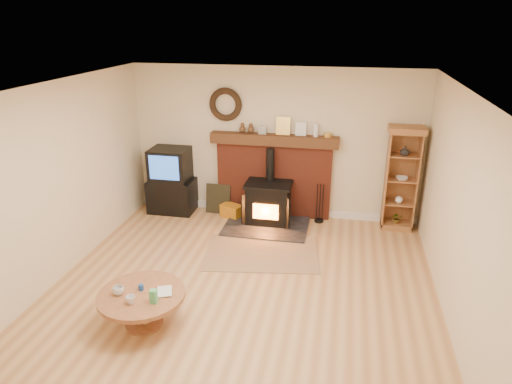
% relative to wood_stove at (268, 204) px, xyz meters
% --- Properties ---
extents(ground, '(5.50, 5.50, 0.00)m').
position_rel_wood_stove_xyz_m(ground, '(0.03, -2.27, -0.35)').
color(ground, '#AA7547').
rests_on(ground, ground).
extents(room_shell, '(5.02, 5.52, 2.61)m').
position_rel_wood_stove_xyz_m(room_shell, '(0.01, -2.18, 1.36)').
color(room_shell, beige).
rests_on(room_shell, ground).
extents(chimney_breast, '(2.20, 0.22, 1.78)m').
position_rel_wood_stove_xyz_m(chimney_breast, '(0.03, 0.40, 0.45)').
color(chimney_breast, maroon).
rests_on(chimney_breast, ground).
extents(wood_stove, '(1.40, 1.00, 1.29)m').
position_rel_wood_stove_xyz_m(wood_stove, '(0.00, 0.00, 0.00)').
color(wood_stove, black).
rests_on(wood_stove, ground).
extents(area_rug, '(1.84, 1.39, 0.01)m').
position_rel_wood_stove_xyz_m(area_rug, '(0.10, -1.08, -0.35)').
color(area_rug, brown).
rests_on(area_rug, ground).
extents(tv_unit, '(0.81, 0.58, 1.18)m').
position_rel_wood_stove_xyz_m(tv_unit, '(-1.81, 0.19, 0.21)').
color(tv_unit, black).
rests_on(tv_unit, ground).
extents(curio_cabinet, '(0.56, 0.40, 1.74)m').
position_rel_wood_stove_xyz_m(curio_cabinet, '(2.16, 0.28, 0.52)').
color(curio_cabinet, brown).
rests_on(curio_cabinet, ground).
extents(firelog_box, '(0.43, 0.36, 0.23)m').
position_rel_wood_stove_xyz_m(firelog_box, '(-0.68, 0.13, -0.24)').
color(firelog_box, '#C09F0C').
rests_on(firelog_box, ground).
extents(leaning_painting, '(0.45, 0.12, 0.53)m').
position_rel_wood_stove_xyz_m(leaning_painting, '(-0.97, 0.28, -0.09)').
color(leaning_painting, black).
rests_on(leaning_painting, ground).
extents(fire_tools, '(0.16, 0.16, 0.70)m').
position_rel_wood_stove_xyz_m(fire_tools, '(0.86, 0.23, -0.22)').
color(fire_tools, black).
rests_on(fire_tools, ground).
extents(coffee_table, '(1.00, 1.00, 0.58)m').
position_rel_wood_stove_xyz_m(coffee_table, '(-0.93, -3.03, -0.01)').
color(coffee_table, brown).
rests_on(coffee_table, ground).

